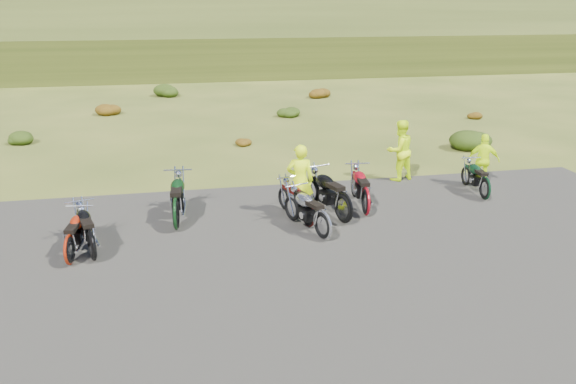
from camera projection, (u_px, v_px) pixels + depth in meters
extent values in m
plane|color=#3C4A18|center=(303.00, 236.00, 13.65)|extent=(300.00, 300.00, 0.00)
cube|color=black|center=(324.00, 273.00, 11.79)|extent=(20.00, 12.00, 0.04)
cube|color=#333F15|center=(186.00, 28.00, 115.70)|extent=(300.00, 90.00, 9.17)
cylinder|color=black|center=(392.00, 0.00, 61.21)|extent=(0.70, 0.70, 2.20)
ellipsoid|color=#1D340D|center=(18.00, 136.00, 22.35)|extent=(1.03, 1.03, 0.61)
ellipsoid|color=#6A390D|center=(107.00, 108.00, 27.78)|extent=(1.30, 1.30, 0.77)
ellipsoid|color=#1D340D|center=(167.00, 89.00, 33.21)|extent=(1.56, 1.56, 0.92)
ellipsoid|color=#6A390D|center=(242.00, 140.00, 22.03)|extent=(0.77, 0.77, 0.45)
ellipsoid|color=#1D340D|center=(288.00, 111.00, 27.46)|extent=(1.03, 1.03, 0.61)
ellipsoid|color=#6A390D|center=(318.00, 91.00, 32.89)|extent=(1.30, 1.30, 0.77)
ellipsoid|color=#1D340D|center=(472.00, 136.00, 21.62)|extent=(1.56, 1.56, 0.92)
ellipsoid|color=#6A390D|center=(472.00, 114.00, 27.15)|extent=(0.77, 0.77, 0.45)
imported|color=#DBFF0D|center=(300.00, 182.00, 14.59)|extent=(0.78, 0.59, 1.93)
imported|color=#DBFF0D|center=(399.00, 151.00, 17.56)|extent=(1.09, 0.95, 1.91)
imported|color=#DBFF0D|center=(483.00, 161.00, 17.02)|extent=(1.03, 0.72, 1.62)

